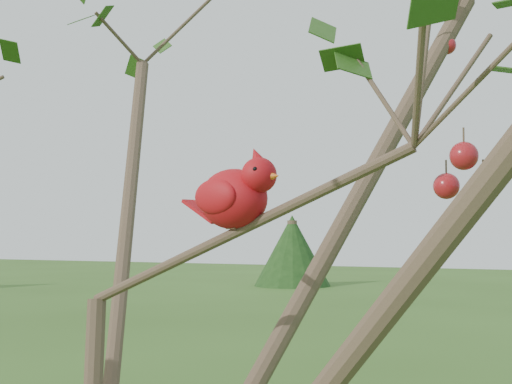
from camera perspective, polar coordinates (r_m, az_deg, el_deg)
crabapple_tree at (r=1.22m, az=-13.19°, el=-0.95°), size 2.35×2.05×2.95m
cardinal at (r=1.18m, az=-1.58°, el=-0.30°), size 0.21×0.13×0.15m
distant_trees at (r=25.66m, az=18.87°, el=-4.55°), size 41.74×16.05×3.08m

